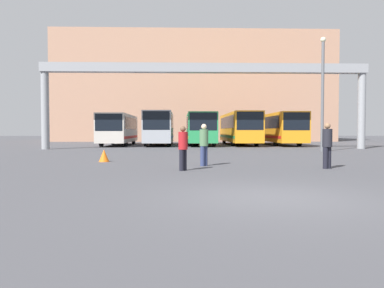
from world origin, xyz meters
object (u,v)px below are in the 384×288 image
(bus_slot_4, at_px, (278,127))
(lamp_post, at_px, (323,89))
(traffic_cone, at_px, (104,156))
(bus_slot_3, at_px, (239,127))
(bus_slot_2, at_px, (200,127))
(pedestrian_near_center, at_px, (183,147))
(bus_slot_0, at_px, (119,128))
(pedestrian_far_center, at_px, (327,144))
(bus_slot_1, at_px, (160,127))
(pedestrian_near_left, at_px, (204,144))

(bus_slot_4, relative_size, lamp_post, 1.55)
(traffic_cone, bearing_deg, bus_slot_3, 65.56)
(bus_slot_2, bearing_deg, lamp_post, -57.10)
(traffic_cone, relative_size, lamp_post, 0.07)
(pedestrian_near_center, bearing_deg, lamp_post, -179.32)
(traffic_cone, bearing_deg, pedestrian_near_center, -47.60)
(lamp_post, bearing_deg, bus_slot_0, 143.37)
(bus_slot_2, xyz_separation_m, lamp_post, (7.67, -11.85, 2.45))
(bus_slot_3, xyz_separation_m, traffic_cone, (-9.43, -20.76, -1.54))
(pedestrian_far_center, height_order, lamp_post, lamp_post)
(pedestrian_near_center, relative_size, traffic_cone, 2.82)
(bus_slot_0, bearing_deg, bus_slot_2, 1.49)
(pedestrian_near_center, distance_m, lamp_post, 15.57)
(bus_slot_1, bearing_deg, lamp_post, -45.24)
(pedestrian_far_center, bearing_deg, lamp_post, 45.01)
(bus_slot_2, relative_size, bus_slot_4, 0.87)
(bus_slot_0, height_order, pedestrian_near_left, bus_slot_0)
(pedestrian_near_center, xyz_separation_m, pedestrian_far_center, (5.38, 0.51, 0.07))
(bus_slot_1, height_order, pedestrian_near_left, bus_slot_1)
(pedestrian_near_center, bearing_deg, traffic_cone, -98.15)
(bus_slot_3, bearing_deg, pedestrian_near_center, -103.32)
(pedestrian_far_center, bearing_deg, bus_slot_2, 73.72)
(pedestrian_far_center, xyz_separation_m, lamp_post, (4.14, 11.34, 3.32))
(pedestrian_near_center, bearing_deg, bus_slot_3, -153.87)
(bus_slot_3, bearing_deg, bus_slot_1, -172.35)
(pedestrian_near_center, bearing_deg, pedestrian_far_center, 134.91)
(bus_slot_0, distance_m, traffic_cone, 19.79)
(bus_slot_0, xyz_separation_m, bus_slot_3, (12.00, 1.19, 0.11))
(bus_slot_3, bearing_deg, bus_slot_4, -3.21)
(bus_slot_0, distance_m, pedestrian_near_left, 22.86)
(pedestrian_near_center, bearing_deg, bus_slot_0, -125.88)
(pedestrian_far_center, distance_m, pedestrian_near_left, 4.69)
(bus_slot_3, height_order, lamp_post, lamp_post)
(bus_slot_0, relative_size, bus_slot_1, 0.98)
(bus_slot_0, xyz_separation_m, pedestrian_far_center, (11.53, -22.98, -0.81))
(pedestrian_near_center, bearing_deg, bus_slot_2, -145.00)
(bus_slot_2, distance_m, bus_slot_4, 8.03)
(bus_slot_0, bearing_deg, lamp_post, -36.63)
(bus_slot_0, height_order, pedestrian_far_center, bus_slot_0)
(bus_slot_3, distance_m, pedestrian_near_left, 23.50)
(pedestrian_far_center, bearing_deg, bus_slot_0, 91.70)
(bus_slot_2, distance_m, lamp_post, 14.33)
(bus_slot_2, height_order, bus_slot_4, bus_slot_4)
(bus_slot_4, relative_size, pedestrian_far_center, 7.02)
(pedestrian_near_center, xyz_separation_m, lamp_post, (9.52, 11.85, 3.39))
(pedestrian_near_center, distance_m, traffic_cone, 5.35)
(bus_slot_3, bearing_deg, traffic_cone, -114.44)
(bus_slot_4, bearing_deg, bus_slot_1, -175.95)
(bus_slot_2, bearing_deg, bus_slot_4, 5.45)
(bus_slot_1, relative_size, bus_slot_4, 0.86)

